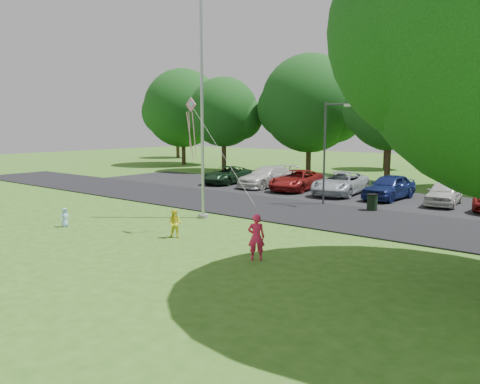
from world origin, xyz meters
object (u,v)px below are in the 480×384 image
Objects in this scene: child_yellow at (175,224)px; kite at (192,118)px; child_blue at (65,217)px; woman at (256,237)px; street_lamp at (328,144)px; trash_can at (372,203)px; flagpole at (202,128)px.

child_yellow is 4.16m from kite.
child_blue is at bearing 168.86° from child_yellow.
woman is 0.33× the size of kite.
child_yellow is at bearing -97.27° from street_lamp.
child_yellow is 5.36m from child_blue.
child_yellow is at bearing -110.12° from trash_can.
child_yellow is (-3.69, -10.08, 0.11)m from trash_can.
flagpole is 12.27× the size of child_blue.
woman is 1.36× the size of child_yellow.
woman is at bearing -33.71° from flagpole.
trash_can is at bearing 70.97° from kite.
kite is (-4.20, 1.48, 3.83)m from woman.
flagpole reaches higher than trash_can.
woman is (0.51, -10.54, 0.31)m from trash_can.
flagpole is 6.62× the size of woman.
woman is (6.06, -4.04, -3.41)m from flagpole.
flagpole is at bearing -115.02° from street_lamp.
street_lamp is 11.45m from woman.
kite is at bearing -97.92° from street_lamp.
flagpole is 5.42m from child_yellow.
trash_can is 0.79× the size of child_yellow.
flagpole is 7.33m from street_lamp.
street_lamp reaches higher than child_blue.
flagpole is 8.04m from woman.
woman is at bearing -75.01° from street_lamp.
child_blue is 7.10m from kite.
flagpole reaches higher than kite.
woman is 5.87m from kite.
child_blue is at bearing -122.67° from flagpole.
child_blue is (-6.21, -11.79, -2.91)m from street_lamp.
child_blue is 0.18× the size of kite.
street_lamp is 9.38m from kite.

